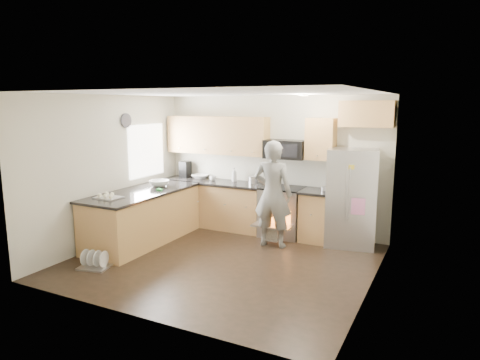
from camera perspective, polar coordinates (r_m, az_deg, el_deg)
The scene contains 8 objects.
ground at distance 6.86m, azimuth -2.37°, elevation -10.79°, with size 4.50×4.50×0.00m, color black.
room_shell at distance 6.48m, azimuth -2.69°, elevation 3.28°, with size 4.54×4.04×2.62m.
back_cabinet_run at distance 8.36m, azimuth -0.15°, elevation -0.09°, with size 4.45×0.64×2.50m.
peninsula at distance 7.86m, azimuth -12.78°, elevation -4.74°, with size 0.96×2.36×1.04m.
stove_range at distance 7.99m, azimuth 5.68°, elevation -2.72°, with size 0.76×0.97×1.79m.
refrigerator at distance 7.62m, azimuth 14.62°, elevation -2.31°, with size 0.93×0.78×1.70m.
person at distance 7.34m, azimuth 4.39°, elevation -1.88°, with size 0.67×0.44×1.85m, color gray.
dish_rack at distance 6.94m, azimuth -18.78°, elevation -10.43°, with size 0.51×0.44×0.28m.
Camera 1 is at (3.11, -5.60, 2.44)m, focal length 32.00 mm.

